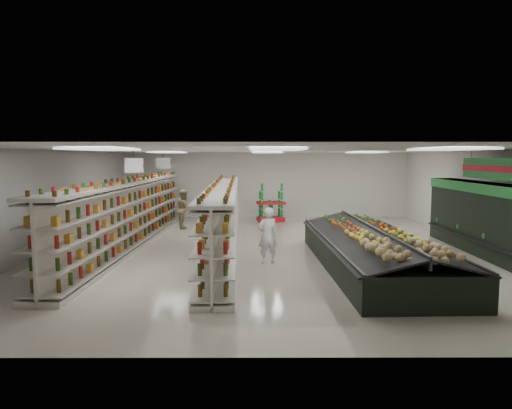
{
  "coord_description": "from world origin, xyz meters",
  "views": [
    {
      "loc": [
        -0.49,
        -14.53,
        2.99
      ],
      "look_at": [
        -0.45,
        0.68,
        1.39
      ],
      "focal_mm": 32.0,
      "sensor_mm": 36.0,
      "label": 1
    }
  ],
  "objects_px": {
    "gondola_left": "(130,217)",
    "gondola_center": "(223,221)",
    "produce_island": "(373,249)",
    "shopper_main": "(268,235)",
    "shopper_background": "(184,209)",
    "soda_endcap": "(271,204)"
  },
  "relations": [
    {
      "from": "gondola_center",
      "to": "shopper_background",
      "type": "relative_size",
      "value": 7.33
    },
    {
      "from": "gondola_left",
      "to": "shopper_background",
      "type": "height_order",
      "value": "gondola_left"
    },
    {
      "from": "produce_island",
      "to": "shopper_background",
      "type": "xyz_separation_m",
      "value": [
        -6.13,
        6.87,
        0.3
      ]
    },
    {
      "from": "gondola_center",
      "to": "produce_island",
      "type": "xyz_separation_m",
      "value": [
        4.19,
        -2.4,
        -0.43
      ]
    },
    {
      "from": "gondola_left",
      "to": "shopper_background",
      "type": "distance_m",
      "value": 4.07
    },
    {
      "from": "gondola_left",
      "to": "gondola_center",
      "type": "bearing_deg",
      "value": -9.22
    },
    {
      "from": "gondola_left",
      "to": "soda_endcap",
      "type": "distance_m",
      "value": 7.74
    },
    {
      "from": "shopper_background",
      "to": "soda_endcap",
      "type": "bearing_deg",
      "value": -72.79
    },
    {
      "from": "gondola_center",
      "to": "produce_island",
      "type": "relative_size",
      "value": 1.56
    },
    {
      "from": "produce_island",
      "to": "gondola_center",
      "type": "bearing_deg",
      "value": 150.16
    },
    {
      "from": "gondola_center",
      "to": "soda_endcap",
      "type": "bearing_deg",
      "value": 73.31
    },
    {
      "from": "shopper_main",
      "to": "produce_island",
      "type": "bearing_deg",
      "value": 151.33
    },
    {
      "from": "gondola_left",
      "to": "gondola_center",
      "type": "relative_size",
      "value": 1.06
    },
    {
      "from": "soda_endcap",
      "to": "produce_island",
      "type": "bearing_deg",
      "value": -74.82
    },
    {
      "from": "gondola_left",
      "to": "produce_island",
      "type": "height_order",
      "value": "gondola_left"
    },
    {
      "from": "shopper_main",
      "to": "shopper_background",
      "type": "height_order",
      "value": "shopper_background"
    },
    {
      "from": "produce_island",
      "to": "shopper_background",
      "type": "relative_size",
      "value": 4.69
    },
    {
      "from": "produce_island",
      "to": "shopper_main",
      "type": "height_order",
      "value": "shopper_main"
    },
    {
      "from": "gondola_center",
      "to": "shopper_main",
      "type": "distance_m",
      "value": 2.3
    },
    {
      "from": "gondola_left",
      "to": "shopper_main",
      "type": "bearing_deg",
      "value": -26.76
    },
    {
      "from": "gondola_left",
      "to": "shopper_background",
      "type": "relative_size",
      "value": 7.77
    },
    {
      "from": "produce_island",
      "to": "gondola_left",
      "type": "bearing_deg",
      "value": 157.81
    }
  ]
}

